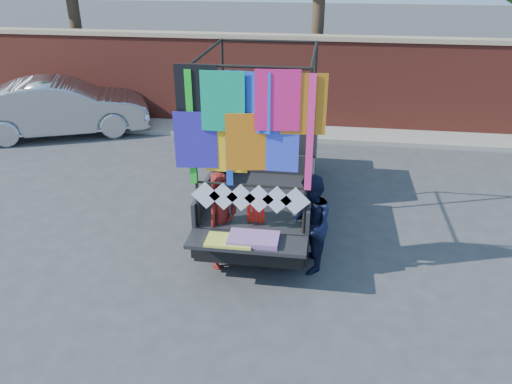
# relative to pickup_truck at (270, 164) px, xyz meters

# --- Properties ---
(ground) EXTENTS (90.00, 90.00, 0.00)m
(ground) POSITION_rel_pickup_truck_xyz_m (-0.36, -2.08, -0.84)
(ground) COLOR #38383A
(ground) RESTS_ON ground
(brick_wall) EXTENTS (30.00, 0.45, 2.61)m
(brick_wall) POSITION_rel_pickup_truck_xyz_m (-0.36, 4.92, 0.48)
(brick_wall) COLOR maroon
(brick_wall) RESTS_ON ground
(curb) EXTENTS (30.00, 1.20, 0.12)m
(curb) POSITION_rel_pickup_truck_xyz_m (-0.36, 4.22, -0.78)
(curb) COLOR gray
(curb) RESTS_ON ground
(pickup_truck) EXTENTS (2.10, 5.28, 3.33)m
(pickup_truck) POSITION_rel_pickup_truck_xyz_m (0.00, 0.00, 0.00)
(pickup_truck) COLOR black
(pickup_truck) RESTS_ON ground
(sedan) EXTENTS (4.93, 3.29, 1.54)m
(sedan) POSITION_rel_pickup_truck_xyz_m (-6.21, 3.36, -0.07)
(sedan) COLOR #B6BABE
(sedan) RESTS_ON ground
(woman) EXTENTS (0.66, 0.72, 1.64)m
(woman) POSITION_rel_pickup_truck_xyz_m (-0.48, -2.37, -0.02)
(woman) COLOR maroon
(woman) RESTS_ON ground
(man) EXTENTS (0.77, 0.90, 1.63)m
(man) POSITION_rel_pickup_truck_xyz_m (0.90, -2.29, -0.03)
(man) COLOR #141A33
(man) RESTS_ON ground
(streamer_bundle) EXTENTS (0.82, 0.28, 0.59)m
(streamer_bundle) POSITION_rel_pickup_truck_xyz_m (0.12, -2.34, 0.13)
(streamer_bundle) COLOR #F9190D
(streamer_bundle) RESTS_ON ground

